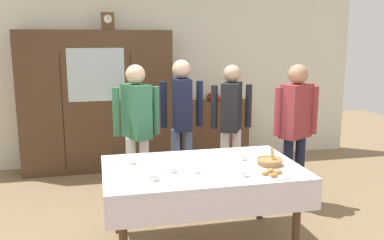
{
  "coord_description": "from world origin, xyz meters",
  "views": [
    {
      "loc": [
        -0.89,
        -3.72,
        1.91
      ],
      "look_at": [
        0.0,
        0.2,
        1.11
      ],
      "focal_mm": 39.09,
      "sensor_mm": 36.0,
      "label": 1
    }
  ],
  "objects": [
    {
      "name": "ground_plane",
      "position": [
        0.0,
        0.0,
        0.0
      ],
      "size": [
        12.0,
        12.0,
        0.0
      ],
      "primitive_type": "plane",
      "color": "#846B4C",
      "rests_on": "ground"
    },
    {
      "name": "back_wall",
      "position": [
        0.0,
        2.65,
        1.35
      ],
      "size": [
        6.4,
        0.1,
        2.7
      ],
      "primitive_type": "cube",
      "color": "silver",
      "rests_on": "ground"
    },
    {
      "name": "dining_table",
      "position": [
        0.0,
        -0.24,
        0.67
      ],
      "size": [
        1.77,
        1.12,
        0.76
      ],
      "color": "#4C3321",
      "rests_on": "ground"
    },
    {
      "name": "wall_cabinet",
      "position": [
        -0.9,
        2.35,
        1.01
      ],
      "size": [
        2.12,
        0.46,
        2.01
      ],
      "color": "#4C3321",
      "rests_on": "ground"
    },
    {
      "name": "mantel_clock",
      "position": [
        -0.71,
        2.35,
        2.13
      ],
      "size": [
        0.18,
        0.11,
        0.24
      ],
      "color": "brown",
      "rests_on": "wall_cabinet"
    },
    {
      "name": "bookshelf_low",
      "position": [
        0.84,
        2.41,
        0.47
      ],
      "size": [
        1.06,
        0.35,
        0.95
      ],
      "color": "#4C3321",
      "rests_on": "ground"
    },
    {
      "name": "book_stack",
      "position": [
        0.84,
        2.4,
        1.0
      ],
      "size": [
        0.17,
        0.23,
        0.11
      ],
      "color": "#99332D",
      "rests_on": "bookshelf_low"
    },
    {
      "name": "tea_cup_far_left",
      "position": [
        -0.62,
        -0.01,
        0.79
      ],
      "size": [
        0.13,
        0.13,
        0.06
      ],
      "color": "silver",
      "rests_on": "dining_table"
    },
    {
      "name": "tea_cup_front_edge",
      "position": [
        0.26,
        -0.57,
        0.79
      ],
      "size": [
        0.13,
        0.13,
        0.06
      ],
      "color": "white",
      "rests_on": "dining_table"
    },
    {
      "name": "tea_cup_back_edge",
      "position": [
        -0.48,
        -0.51,
        0.79
      ],
      "size": [
        0.13,
        0.13,
        0.06
      ],
      "color": "silver",
      "rests_on": "dining_table"
    },
    {
      "name": "tea_cup_near_right",
      "position": [
        0.41,
        -0.12,
        0.79
      ],
      "size": [
        0.13,
        0.13,
        0.06
      ],
      "color": "silver",
      "rests_on": "dining_table"
    },
    {
      "name": "tea_cup_center",
      "position": [
        -0.3,
        -0.33,
        0.79
      ],
      "size": [
        0.13,
        0.13,
        0.06
      ],
      "color": "silver",
      "rests_on": "dining_table"
    },
    {
      "name": "tea_cup_far_right",
      "position": [
        -0.11,
        -0.39,
        0.79
      ],
      "size": [
        0.13,
        0.13,
        0.06
      ],
      "color": "white",
      "rests_on": "dining_table"
    },
    {
      "name": "bread_basket",
      "position": [
        0.62,
        -0.3,
        0.8
      ],
      "size": [
        0.24,
        0.24,
        0.16
      ],
      "color": "#9E7542",
      "rests_on": "dining_table"
    },
    {
      "name": "pastry_plate",
      "position": [
        0.51,
        -0.59,
        0.78
      ],
      "size": [
        0.28,
        0.28,
        0.05
      ],
      "color": "white",
      "rests_on": "dining_table"
    },
    {
      "name": "spoon_far_right",
      "position": [
        0.15,
        -0.29,
        0.77
      ],
      "size": [
        0.12,
        0.02,
        0.01
      ],
      "color": "silver",
      "rests_on": "dining_table"
    },
    {
      "name": "spoon_mid_left",
      "position": [
        0.15,
        -0.12,
        0.77
      ],
      "size": [
        0.12,
        0.02,
        0.01
      ],
      "color": "silver",
      "rests_on": "dining_table"
    },
    {
      "name": "person_beside_shelf",
      "position": [
        0.08,
        1.11,
        1.01
      ],
      "size": [
        0.52,
        0.37,
        1.65
      ],
      "color": "slate",
      "rests_on": "ground"
    },
    {
      "name": "person_by_cabinet",
      "position": [
        -0.48,
        0.88,
        0.98
      ],
      "size": [
        0.52,
        0.41,
        1.62
      ],
      "color": "silver",
      "rests_on": "ground"
    },
    {
      "name": "person_near_right_end",
      "position": [
        1.26,
        0.49,
        0.99
      ],
      "size": [
        0.52,
        0.35,
        1.62
      ],
      "color": "#191E38",
      "rests_on": "ground"
    },
    {
      "name": "person_behind_table_right",
      "position": [
        0.7,
        1.08,
        0.96
      ],
      "size": [
        0.52,
        0.41,
        1.59
      ],
      "color": "silver",
      "rests_on": "ground"
    }
  ]
}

